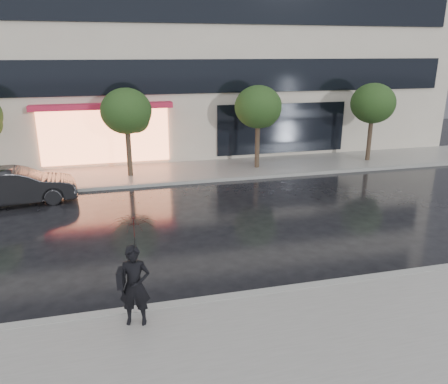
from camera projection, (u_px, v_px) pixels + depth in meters
name	position (u px, v px, depth m)	size (l,w,h in m)	color
ground	(268.00, 274.00, 11.22)	(120.00, 120.00, 0.00)	black
sidewalk_near	(327.00, 352.00, 8.21)	(60.00, 4.50, 0.12)	slate
sidewalk_far	(195.00, 171.00, 20.66)	(60.00, 3.50, 0.12)	slate
curb_near	(283.00, 291.00, 10.28)	(60.00, 0.25, 0.14)	gray
curb_far	(202.00, 181.00, 19.04)	(60.00, 0.25, 0.14)	gray
bg_building_right	(432.00, 23.00, 40.69)	(12.00, 12.00, 16.00)	#4C4C54
tree_mid_west	(128.00, 113.00, 18.89)	(2.20, 2.20, 3.99)	#33261C
tree_mid_east	(259.00, 108.00, 20.30)	(2.20, 2.20, 3.99)	#33261C
tree_far_east	(374.00, 105.00, 21.70)	(2.20, 2.20, 3.99)	#33261C
parked_car	(18.00, 186.00, 16.20)	(1.44, 4.12, 1.36)	black
pedestrian_with_umbrella	(134.00, 257.00, 8.54)	(1.05, 1.06, 2.35)	black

